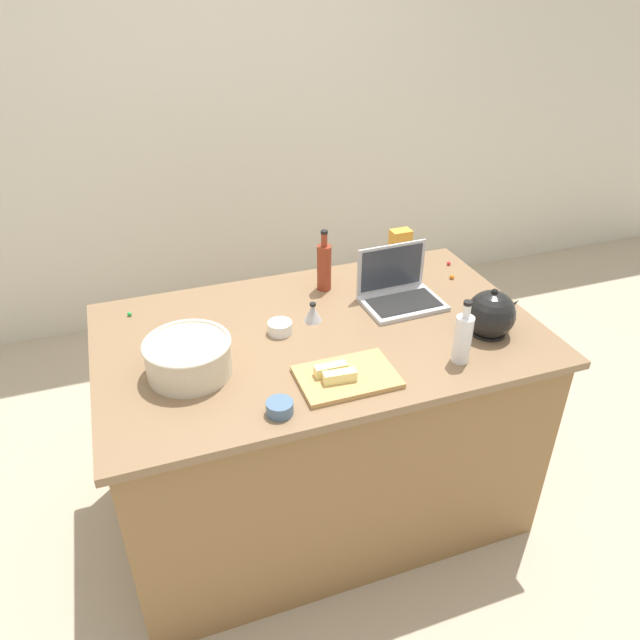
{
  "coord_description": "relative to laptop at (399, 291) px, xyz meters",
  "views": [
    {
      "loc": [
        -0.63,
        -1.77,
        2.1
      ],
      "look_at": [
        0.0,
        0.0,
        0.95
      ],
      "focal_mm": 33.51,
      "sensor_mm": 36.0,
      "label": 1
    }
  ],
  "objects": [
    {
      "name": "candy_1",
      "position": [
        0.31,
        0.1,
        -0.04
      ],
      "size": [
        0.02,
        0.02,
        0.02
      ],
      "primitive_type": "sphere",
      "color": "orange",
      "rests_on": "island_counter"
    },
    {
      "name": "candy_bag",
      "position": [
        0.15,
        0.3,
        0.04
      ],
      "size": [
        0.09,
        0.06,
        0.17
      ],
      "primitive_type": "cube",
      "color": "gold",
      "rests_on": "island_counter"
    },
    {
      "name": "mixing_bowl_large",
      "position": [
        -0.87,
        -0.21,
        0.02
      ],
      "size": [
        0.29,
        0.29,
        0.13
      ],
      "color": "beige",
      "rests_on": "island_counter"
    },
    {
      "name": "candy_2",
      "position": [
        -0.77,
        -0.1,
        -0.04
      ],
      "size": [
        0.02,
        0.02,
        0.02
      ],
      "primitive_type": "sphere",
      "color": "#CC3399",
      "rests_on": "island_counter"
    },
    {
      "name": "cutting_board",
      "position": [
        -0.39,
        -0.42,
        -0.04
      ],
      "size": [
        0.33,
        0.22,
        0.02
      ],
      "primitive_type": "cube",
      "color": "tan",
      "rests_on": "island_counter"
    },
    {
      "name": "butter_stick_right",
      "position": [
        -0.44,
        -0.39,
        -0.01
      ],
      "size": [
        0.11,
        0.04,
        0.04
      ],
      "primitive_type": "cube",
      "rotation": [
        0.0,
        0.0,
        -0.02
      ],
      "color": "#F4E58C",
      "rests_on": "cutting_board"
    },
    {
      "name": "ramekin_medium",
      "position": [
        -0.52,
        -0.07,
        -0.02
      ],
      "size": [
        0.09,
        0.09,
        0.05
      ],
      "primitive_type": "cylinder",
      "color": "white",
      "rests_on": "island_counter"
    },
    {
      "name": "ground_plane",
      "position": [
        -0.38,
        -0.11,
        -0.95
      ],
      "size": [
        12.0,
        12.0,
        0.0
      ],
      "primitive_type": "plane",
      "color": "#B7A88E"
    },
    {
      "name": "ramekin_small",
      "position": [
        -0.65,
        -0.51,
        -0.03
      ],
      "size": [
        0.08,
        0.08,
        0.04
      ],
      "primitive_type": "cylinder",
      "color": "slate",
      "rests_on": "island_counter"
    },
    {
      "name": "wall_back",
      "position": [
        -0.38,
        1.79,
        0.35
      ],
      "size": [
        8.0,
        0.1,
        2.6
      ],
      "primitive_type": "cube",
      "color": "beige",
      "rests_on": "ground"
    },
    {
      "name": "island_counter",
      "position": [
        -0.38,
        -0.11,
        -0.5
      ],
      "size": [
        1.64,
        1.0,
        0.9
      ],
      "color": "olive",
      "rests_on": "ground"
    },
    {
      "name": "bottle_soy",
      "position": [
        -0.25,
        0.2,
        0.06
      ],
      "size": [
        0.06,
        0.06,
        0.26
      ],
      "color": "maroon",
      "rests_on": "island_counter"
    },
    {
      "name": "kitchen_timer",
      "position": [
        -0.38,
        -0.03,
        -0.01
      ],
      "size": [
        0.07,
        0.07,
        0.08
      ],
      "color": "#B2B2B7",
      "rests_on": "island_counter"
    },
    {
      "name": "candy_0",
      "position": [
        0.36,
        0.22,
        -0.04
      ],
      "size": [
        0.02,
        0.02,
        0.02
      ],
      "primitive_type": "sphere",
      "color": "red",
      "rests_on": "island_counter"
    },
    {
      "name": "laptop",
      "position": [
        0.0,
        0.0,
        0.0
      ],
      "size": [
        0.32,
        0.24,
        0.22
      ],
      "color": "#B7B7BC",
      "rests_on": "island_counter"
    },
    {
      "name": "kettle",
      "position": [
        0.21,
        -0.33,
        0.03
      ],
      "size": [
        0.21,
        0.18,
        0.2
      ],
      "color": "black",
      "rests_on": "island_counter"
    },
    {
      "name": "butter_stick_left",
      "position": [
        -0.43,
        -0.44,
        -0.01
      ],
      "size": [
        0.11,
        0.05,
        0.04
      ],
      "primitive_type": "cube",
      "rotation": [
        0.0,
        0.0,
        -0.09
      ],
      "color": "#F4E58C",
      "rests_on": "cutting_board"
    },
    {
      "name": "bottle_vinegar",
      "position": [
        0.02,
        -0.45,
        0.05
      ],
      "size": [
        0.06,
        0.06,
        0.24
      ],
      "color": "white",
      "rests_on": "island_counter"
    },
    {
      "name": "candy_3",
      "position": [
        -1.04,
        0.24,
        -0.04
      ],
      "size": [
        0.02,
        0.02,
        0.02
      ],
      "primitive_type": "sphere",
      "color": "green",
      "rests_on": "island_counter"
    }
  ]
}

